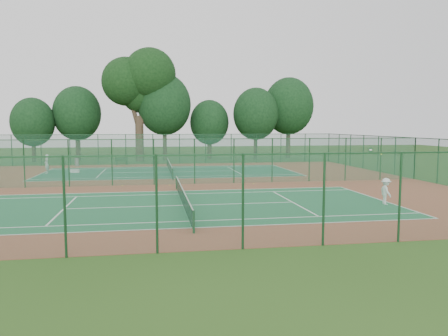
{
  "coord_description": "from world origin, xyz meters",
  "views": [
    {
      "loc": [
        -1.68,
        -33.21,
        4.49
      ],
      "look_at": [
        3.16,
        -4.03,
        1.6
      ],
      "focal_mm": 35.0,
      "sensor_mm": 36.0,
      "label": 1
    }
  ],
  "objects_px": {
    "player_near": "(386,191)",
    "player_far": "(47,164)",
    "trash_bin": "(77,162)",
    "big_tree": "(139,81)",
    "kit_bag": "(75,171)",
    "bench": "(122,161)"
  },
  "relations": [
    {
      "from": "player_near",
      "to": "player_far",
      "type": "bearing_deg",
      "value": 51.36
    },
    {
      "from": "trash_bin",
      "to": "big_tree",
      "type": "height_order",
      "value": "big_tree"
    },
    {
      "from": "kit_bag",
      "to": "big_tree",
      "type": "height_order",
      "value": "big_tree"
    },
    {
      "from": "player_near",
      "to": "player_far",
      "type": "distance_m",
      "value": 30.36
    },
    {
      "from": "bench",
      "to": "kit_bag",
      "type": "relative_size",
      "value": 1.82
    },
    {
      "from": "trash_bin",
      "to": "kit_bag",
      "type": "height_order",
      "value": "trash_bin"
    },
    {
      "from": "big_tree",
      "to": "player_near",
      "type": "bearing_deg",
      "value": -66.77
    },
    {
      "from": "trash_bin",
      "to": "big_tree",
      "type": "bearing_deg",
      "value": 41.79
    },
    {
      "from": "player_near",
      "to": "trash_bin",
      "type": "height_order",
      "value": "player_near"
    },
    {
      "from": "player_near",
      "to": "bench",
      "type": "bearing_deg",
      "value": 33.44
    },
    {
      "from": "player_far",
      "to": "big_tree",
      "type": "bearing_deg",
      "value": 144.71
    },
    {
      "from": "kit_bag",
      "to": "big_tree",
      "type": "distance_m",
      "value": 17.54
    },
    {
      "from": "big_tree",
      "to": "kit_bag",
      "type": "bearing_deg",
      "value": -113.7
    },
    {
      "from": "big_tree",
      "to": "player_far",
      "type": "bearing_deg",
      "value": -121.41
    },
    {
      "from": "bench",
      "to": "kit_bag",
      "type": "bearing_deg",
      "value": -109.83
    },
    {
      "from": "trash_bin",
      "to": "big_tree",
      "type": "distance_m",
      "value": 13.22
    },
    {
      "from": "player_near",
      "to": "bench",
      "type": "height_order",
      "value": "player_near"
    },
    {
      "from": "player_near",
      "to": "big_tree",
      "type": "relative_size",
      "value": 0.11
    },
    {
      "from": "trash_bin",
      "to": "big_tree",
      "type": "relative_size",
      "value": 0.06
    },
    {
      "from": "player_far",
      "to": "player_near",
      "type": "bearing_deg",
      "value": 44.72
    },
    {
      "from": "bench",
      "to": "kit_bag",
      "type": "distance_m",
      "value": 8.32
    },
    {
      "from": "player_near",
      "to": "big_tree",
      "type": "height_order",
      "value": "big_tree"
    }
  ]
}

